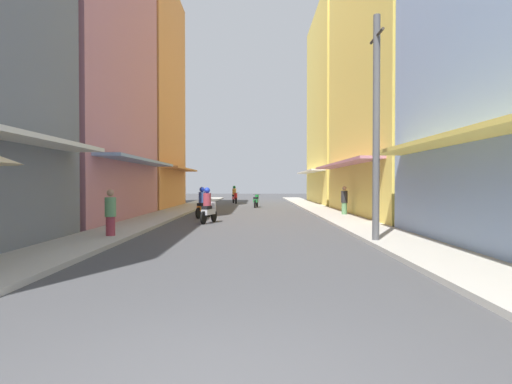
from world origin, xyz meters
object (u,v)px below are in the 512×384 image
motorbike_red (236,196)px  pedestrian_far (345,201)px  motorbike_green (257,201)px  motorbike_orange (204,204)px  utility_pole (377,127)px  motorbike_silver (210,207)px  pedestrian_foreground (112,214)px

motorbike_red → pedestrian_far: (6.56, -14.82, 0.10)m
motorbike_green → motorbike_orange: size_ratio=1.03×
motorbike_orange → utility_pole: size_ratio=0.27×
motorbike_green → motorbike_silver: 12.76m
motorbike_silver → utility_pole: (5.53, -6.49, 2.64)m
motorbike_green → pedestrian_foreground: 18.64m
pedestrian_foreground → motorbike_green: bearing=75.9°
motorbike_silver → pedestrian_foreground: (-2.43, -5.49, 0.07)m
motorbike_silver → pedestrian_foreground: motorbike_silver is taller
motorbike_silver → motorbike_red: bearing=89.4°
motorbike_red → motorbike_orange: size_ratio=1.02×
motorbike_silver → pedestrian_far: 7.73m
motorbike_green → utility_pole: bearing=-79.8°
utility_pole → motorbike_orange: bearing=123.1°
motorbike_green → motorbike_red: bearing=107.6°
motorbike_red → motorbike_silver: bearing=-90.6°
motorbike_green → motorbike_red: motorbike_red is taller
motorbike_red → pedestrian_foreground: 24.19m
pedestrian_foreground → utility_pole: 8.43m
motorbike_orange → motorbike_silver: bearing=-78.6°
motorbike_red → utility_pole: bearing=-78.0°
motorbike_silver → pedestrian_foreground: bearing=-113.9°
motorbike_silver → pedestrian_far: pedestrian_far is taller
motorbike_silver → motorbike_green: bearing=80.5°
motorbike_green → motorbike_orange: (-2.69, -9.67, 0.20)m
pedestrian_foreground → utility_pole: (7.97, -1.00, 2.57)m
motorbike_green → motorbike_red: size_ratio=1.01×
motorbike_green → motorbike_silver: (-2.10, -12.59, 0.20)m
motorbike_orange → pedestrian_foreground: size_ratio=1.12×
pedestrian_far → pedestrian_foreground: (-9.20, -9.22, -0.03)m
motorbike_orange → utility_pole: bearing=-56.9°
motorbike_green → pedestrian_far: pedestrian_far is taller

